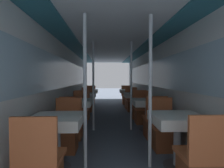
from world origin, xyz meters
TOP-DOWN VIEW (x-y plane):
  - wall_left at (-1.28, 3.70)m, footprint 0.05×10.20m
  - wall_right at (1.28, 3.70)m, footprint 0.05×10.20m
  - ceiling_panel at (0.00, 3.70)m, footprint 2.56×10.20m
  - dining_table_left_0 at (-0.85, 0.91)m, footprint 0.70×0.70m
  - chair_left_far_0 at (-0.85, 1.51)m, footprint 0.44×0.44m
  - support_pole_left_0 at (-0.46, 0.91)m, footprint 0.05×0.05m
  - dining_table_left_1 at (-0.85, 2.68)m, footprint 0.70×0.70m
  - chair_left_near_1 at (-0.85, 2.09)m, footprint 0.44×0.44m
  - chair_left_far_1 at (-0.85, 3.27)m, footprint 0.44×0.44m
  - support_pole_left_1 at (-0.46, 2.68)m, footprint 0.05×0.05m
  - dining_table_left_2 at (-0.85, 4.45)m, footprint 0.70×0.70m
  - chair_left_near_2 at (-0.85, 3.85)m, footprint 0.44×0.44m
  - chair_left_far_2 at (-0.85, 5.04)m, footprint 0.44×0.44m
  - dining_table_left_3 at (-0.85, 6.21)m, footprint 0.70×0.70m
  - chair_left_near_3 at (-0.85, 5.62)m, footprint 0.44×0.44m
  - chair_left_far_3 at (-0.85, 6.81)m, footprint 0.44×0.44m
  - dining_table_right_0 at (0.85, 0.91)m, footprint 0.70×0.70m
  - chair_right_near_0 at (0.85, 0.32)m, footprint 0.44×0.44m
  - chair_right_far_0 at (0.85, 1.51)m, footprint 0.44×0.44m
  - support_pole_right_0 at (0.46, 0.91)m, footprint 0.05×0.05m
  - dining_table_right_1 at (0.85, 2.68)m, footprint 0.70×0.70m
  - chair_right_near_1 at (0.85, 2.09)m, footprint 0.44×0.44m
  - chair_right_far_1 at (0.85, 3.27)m, footprint 0.44×0.44m
  - support_pole_right_1 at (0.46, 2.68)m, footprint 0.05×0.05m
  - dining_table_right_2 at (0.85, 4.45)m, footprint 0.70×0.70m
  - chair_right_near_2 at (0.85, 3.85)m, footprint 0.44×0.44m
  - chair_right_far_2 at (0.85, 5.04)m, footprint 0.44×0.44m
  - dining_table_right_3 at (0.85, 6.21)m, footprint 0.70×0.70m
  - chair_right_near_3 at (0.85, 5.62)m, footprint 0.44×0.44m
  - chair_right_far_3 at (0.85, 6.81)m, footprint 0.44×0.44m

SIDE VIEW (x-z plane):
  - chair_left_far_0 at x=-0.85m, z-range -0.17..0.73m
  - chair_left_near_1 at x=-0.85m, z-range -0.17..0.73m
  - chair_left_far_1 at x=-0.85m, z-range -0.17..0.73m
  - chair_left_near_2 at x=-0.85m, z-range -0.17..0.73m
  - chair_left_far_2 at x=-0.85m, z-range -0.17..0.73m
  - chair_left_near_3 at x=-0.85m, z-range -0.17..0.73m
  - chair_left_far_3 at x=-0.85m, z-range -0.17..0.73m
  - chair_right_near_0 at x=0.85m, z-range -0.17..0.73m
  - chair_right_far_0 at x=0.85m, z-range -0.17..0.73m
  - chair_right_near_1 at x=0.85m, z-range -0.17..0.73m
  - chair_right_far_1 at x=0.85m, z-range -0.17..0.73m
  - chair_right_near_2 at x=0.85m, z-range -0.17..0.73m
  - chair_right_far_2 at x=0.85m, z-range -0.17..0.73m
  - chair_right_near_3 at x=0.85m, z-range -0.17..0.73m
  - chair_right_far_3 at x=0.85m, z-range -0.17..0.73m
  - dining_table_left_0 at x=-0.85m, z-range 0.26..1.00m
  - dining_table_left_1 at x=-0.85m, z-range 0.26..1.00m
  - dining_table_left_2 at x=-0.85m, z-range 0.26..1.00m
  - dining_table_left_3 at x=-0.85m, z-range 0.26..1.00m
  - dining_table_right_0 at x=0.85m, z-range 0.26..1.00m
  - dining_table_right_1 at x=0.85m, z-range 0.26..1.00m
  - dining_table_right_2 at x=0.85m, z-range 0.26..1.00m
  - dining_table_right_3 at x=0.85m, z-range 0.26..1.00m
  - support_pole_left_0 at x=-0.46m, z-range 0.00..2.14m
  - support_pole_left_1 at x=-0.46m, z-range 0.00..2.14m
  - support_pole_right_0 at x=0.46m, z-range 0.00..2.14m
  - support_pole_right_1 at x=0.46m, z-range 0.00..2.14m
  - wall_left at x=-1.28m, z-range 0.05..2.19m
  - wall_right at x=1.28m, z-range 0.05..2.19m
  - ceiling_panel at x=0.00m, z-range 2.15..2.22m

